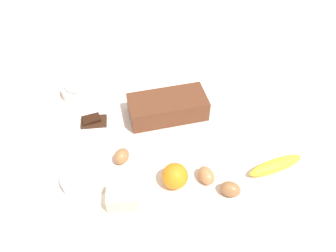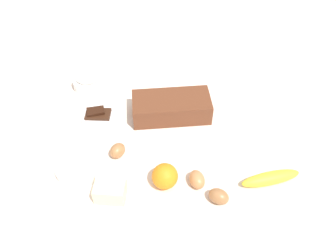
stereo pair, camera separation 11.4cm
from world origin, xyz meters
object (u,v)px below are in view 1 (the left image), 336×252
(flour_bowl, at_px, (78,88))
(chocolate_plate, at_px, (94,123))
(egg_near_butter, at_px, (230,189))
(egg_loose, at_px, (122,156))
(banana, at_px, (276,165))
(egg_beside_bowl, at_px, (206,175))
(loaf_pan, at_px, (168,107))
(sugar_bowl, at_px, (84,175))
(butter_block, at_px, (123,198))
(orange_fruit, at_px, (175,176))

(flour_bowl, relative_size, chocolate_plate, 0.99)
(egg_near_butter, height_order, egg_loose, same)
(banana, bearing_deg, chocolate_plate, -30.89)
(banana, relative_size, egg_beside_bowl, 2.95)
(loaf_pan, bearing_deg, banana, 130.49)
(chocolate_plate, bearing_deg, flour_bowl, -76.12)
(chocolate_plate, bearing_deg, egg_near_butter, 134.75)
(egg_loose, bearing_deg, loaf_pan, -138.13)
(flour_bowl, xyz_separation_m, sugar_bowl, (0.00, 0.42, -0.00))
(banana, relative_size, butter_block, 2.11)
(flour_bowl, distance_m, orange_fruit, 0.56)
(orange_fruit, bearing_deg, flour_bowl, -61.21)
(orange_fruit, height_order, chocolate_plate, orange_fruit)
(flour_bowl, distance_m, egg_near_butter, 0.70)
(butter_block, bearing_deg, egg_loose, -96.03)
(orange_fruit, height_order, egg_loose, orange_fruit)
(egg_near_butter, relative_size, egg_beside_bowl, 0.96)
(sugar_bowl, distance_m, egg_near_butter, 0.45)
(sugar_bowl, bearing_deg, orange_fruit, 165.09)
(loaf_pan, height_order, egg_loose, loaf_pan)
(sugar_bowl, relative_size, egg_loose, 2.50)
(butter_block, height_order, egg_near_butter, butter_block)
(orange_fruit, bearing_deg, egg_near_butter, 154.94)
(orange_fruit, bearing_deg, chocolate_plate, -54.05)
(butter_block, distance_m, egg_loose, 0.16)
(chocolate_plate, bearing_deg, egg_beside_bowl, 135.45)
(orange_fruit, distance_m, butter_block, 0.17)
(sugar_bowl, relative_size, butter_block, 1.61)
(orange_fruit, bearing_deg, sugar_bowl, -14.91)
(sugar_bowl, bearing_deg, egg_near_butter, 161.26)
(banana, relative_size, chocolate_plate, 1.46)
(loaf_pan, height_order, flour_bowl, loaf_pan)
(flour_bowl, bearing_deg, banana, 139.44)
(orange_fruit, height_order, egg_near_butter, orange_fruit)
(sugar_bowl, distance_m, orange_fruit, 0.28)
(egg_loose, bearing_deg, banana, 162.96)
(sugar_bowl, bearing_deg, egg_beside_bowl, 167.76)
(banana, bearing_deg, egg_beside_bowl, -2.93)
(sugar_bowl, bearing_deg, butter_block, 135.32)
(chocolate_plate, bearing_deg, loaf_pan, 177.76)
(loaf_pan, relative_size, sugar_bowl, 1.95)
(egg_beside_bowl, relative_size, chocolate_plate, 0.50)
(loaf_pan, relative_size, flour_bowl, 2.19)
(egg_loose, bearing_deg, chocolate_plate, -67.30)
(flour_bowl, bearing_deg, chocolate_plate, 103.88)
(flour_bowl, distance_m, egg_loose, 0.38)
(loaf_pan, distance_m, butter_block, 0.39)
(loaf_pan, distance_m, sugar_bowl, 0.39)
(orange_fruit, bearing_deg, egg_beside_bowl, 175.35)
(sugar_bowl, height_order, orange_fruit, orange_fruit)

